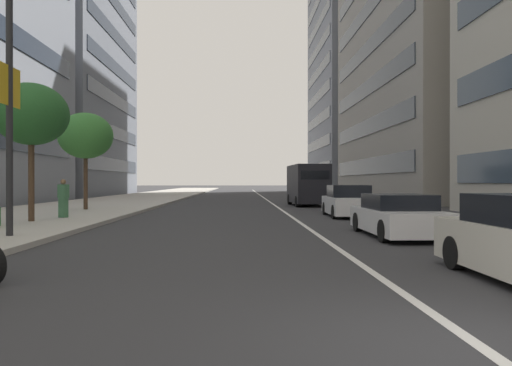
% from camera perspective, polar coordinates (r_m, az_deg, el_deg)
% --- Properties ---
extents(ground_plane, '(400.00, 400.00, 0.00)m').
position_cam_1_polar(ground_plane, '(5.30, 26.17, -17.79)').
color(ground_plane, '#303033').
extents(sidewalk_right_plaza, '(160.00, 8.60, 0.15)m').
position_cam_1_polar(sidewalk_right_plaza, '(35.75, -17.15, -2.33)').
color(sidewalk_right_plaza, '#B2ADA3').
rests_on(sidewalk_right_plaza, ground).
extents(lane_centre_stripe, '(110.00, 0.16, 0.01)m').
position_cam_1_polar(lane_centre_stripe, '(39.56, 1.59, -2.19)').
color(lane_centre_stripe, silver).
rests_on(lane_centre_stripe, ground).
extents(car_mid_block_traffic, '(4.37, 1.90, 1.26)m').
position_cam_1_polar(car_mid_block_traffic, '(15.05, 16.32, -3.79)').
color(car_mid_block_traffic, silver).
rests_on(car_mid_block_traffic, ground).
extents(car_far_down_avenue, '(4.19, 2.02, 1.47)m').
position_cam_1_polar(car_far_down_avenue, '(22.88, 10.77, -2.24)').
color(car_far_down_avenue, silver).
rests_on(car_far_down_avenue, ground).
extents(delivery_van_ahead, '(5.35, 2.36, 2.75)m').
position_cam_1_polar(delivery_van_ahead, '(33.00, 6.09, -0.12)').
color(delivery_van_ahead, black).
rests_on(delivery_van_ahead, ground).
extents(street_lamp_with_banners, '(1.26, 2.58, 7.98)m').
position_cam_1_polar(street_lamp_with_banners, '(15.12, -25.65, 12.73)').
color(street_lamp_with_banners, '#232326').
rests_on(street_lamp_with_banners, sidewalk_right_plaza).
extents(street_tree_mid_sidewalk, '(2.73, 2.73, 5.17)m').
position_cam_1_polar(street_tree_mid_sidewalk, '(20.17, -24.88, 7.29)').
color(street_tree_mid_sidewalk, '#473323').
rests_on(street_tree_mid_sidewalk, sidewalk_right_plaza).
extents(street_tree_far_plaza, '(2.87, 2.87, 5.15)m').
position_cam_1_polar(street_tree_far_plaza, '(27.54, -19.37, 5.22)').
color(street_tree_far_plaza, '#473323').
rests_on(street_tree_far_plaza, sidewalk_right_plaza).
extents(pedestrian_on_plaza, '(0.41, 0.47, 1.58)m').
position_cam_1_polar(pedestrian_on_plaza, '(21.57, -21.68, -1.67)').
color(pedestrian_on_plaza, '#3F724C').
rests_on(pedestrian_on_plaza, sidewalk_right_plaza).
extents(office_tower_far_left_down_avenue, '(22.64, 20.00, 46.39)m').
position_cam_1_polar(office_tower_far_left_down_avenue, '(79.91, 14.63, 15.82)').
color(office_tower_far_left_down_avenue, gray).
rests_on(office_tower_far_left_down_avenue, ground).
extents(office_tower_behind_plaza, '(23.77, 20.90, 44.49)m').
position_cam_1_polar(office_tower_behind_plaza, '(66.27, -25.39, 18.28)').
color(office_tower_behind_plaza, slate).
rests_on(office_tower_behind_plaza, ground).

